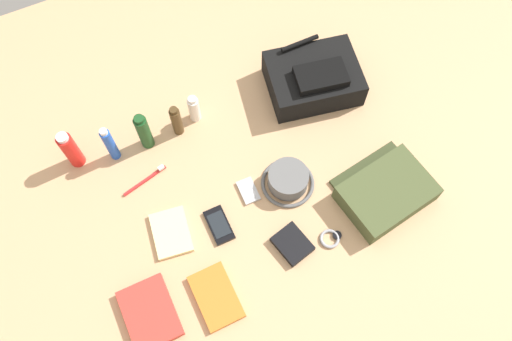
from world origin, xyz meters
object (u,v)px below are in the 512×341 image
Objects in this scene: toothpaste_tube at (194,109)px; toiletry_pouch at (386,192)px; bucket_hat at (288,180)px; media_player at (248,191)px; backpack at (314,78)px; deodorant_spray at (110,144)px; shampoo_bottle at (144,132)px; notepad at (171,233)px; paperback_novel at (150,314)px; cell_phone at (219,225)px; travel_guidebook at (216,297)px; wristwatch at (331,238)px; cologne_bottle at (176,121)px; wallet at (294,243)px; sunscreen_spray at (71,150)px; toothbrush at (147,179)px.

toiletry_pouch is at bearing -50.75° from toothpaste_tube.
bucket_hat is 0.13m from media_player.
toothpaste_tube is at bearing 171.29° from backpack.
shampoo_bottle is (0.11, -0.00, -0.00)m from deodorant_spray.
notepad reaches higher than media_player.
paperback_novel is 1.62× the size of cell_phone.
travel_guidebook is at bearing -78.80° from deodorant_spray.
media_player is 0.30m from wristwatch.
cologne_bottle is at bearing 87.92° from cell_phone.
toothpaste_tube is 0.67m from paperback_novel.
toiletry_pouch is 2.73× the size of wallet.
cell_phone is (0.10, 0.20, -0.00)m from travel_guidebook.
paperback_novel is (-0.37, -0.55, -0.04)m from toothpaste_tube.
toiletry_pouch is at bearing -32.56° from sunscreen_spray.
toothbrush is (0.06, -0.13, -0.07)m from deodorant_spray.
sunscreen_spray is 1.55× the size of wallet.
cologne_bottle reaches higher than backpack.
deodorant_spray reaches higher than toothbrush.
wristwatch is (0.39, 0.01, -0.00)m from travel_guidebook.
wallet reaches higher than media_player.
backpack is 4.86× the size of wristwatch.
backpack reaches higher than toiletry_pouch.
paperback_novel reaches higher than notepad.
backpack is 2.05× the size of deodorant_spray.
shampoo_bottle is 0.68m from wristwatch.
cologne_bottle is 0.62m from wristwatch.
backpack is 1.15× the size of toiletry_pouch.
wallet is at bearing -72.07° from cologne_bottle.
backpack is at bearing 43.24° from wallet.
travel_guidebook is at bearing -146.44° from bucket_hat.
paperback_novel reaches higher than cell_phone.
sunscreen_spray is 0.89× the size of paperback_novel.
paperback_novel is at bearing -151.59° from media_player.
toiletry_pouch reaches higher than cell_phone.
cologne_bottle is 0.78× the size of travel_guidebook.
notepad is at bearing -115.65° from cologne_bottle.
backpack is 2.08× the size of shampoo_bottle.
wristwatch is at bearing -63.17° from cologne_bottle.
travel_guidebook is 1.62× the size of wallet.
wristwatch is (0.04, -0.22, -0.02)m from bucket_hat.
bucket_hat is at bearing -53.65° from cologne_bottle.
paperback_novel is at bearing -86.01° from sunscreen_spray.
wallet is (-0.32, -0.48, -0.04)m from backpack.
cologne_bottle reaches higher than cell_phone.
paperback_novel is 2.70× the size of wristwatch.
deodorant_spray reaches higher than bucket_hat.
notepad is (-0.66, 0.17, -0.03)m from toiletry_pouch.
toiletry_pouch is 1.00m from sunscreen_spray.
sunscreen_spray reaches higher than toothpaste_tube.
notepad is (-0.23, -0.35, -0.05)m from toothpaste_tube.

